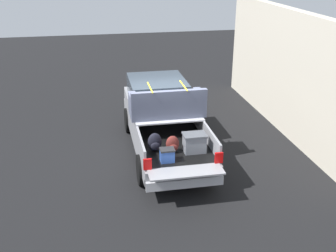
% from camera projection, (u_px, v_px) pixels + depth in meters
% --- Properties ---
extents(ground_plane, '(40.00, 40.00, 0.00)m').
position_uv_depth(ground_plane, '(164.00, 151.00, 12.63)').
color(ground_plane, black).
extents(pickup_truck, '(6.05, 2.10, 2.23)m').
position_uv_depth(pickup_truck, '(162.00, 117.00, 12.58)').
color(pickup_truck, gray).
rests_on(pickup_truck, ground_plane).
extents(building_facade, '(9.65, 0.36, 4.02)m').
position_uv_depth(building_facade, '(288.00, 72.00, 13.53)').
color(building_facade, beige).
rests_on(building_facade, ground_plane).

